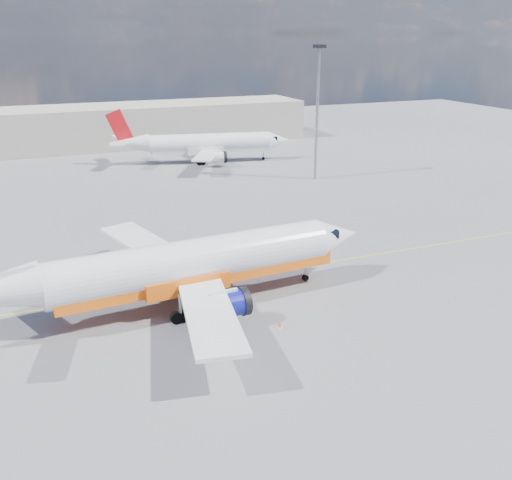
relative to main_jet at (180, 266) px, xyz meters
name	(u,v)px	position (x,y,z in m)	size (l,w,h in m)	color
ground	(246,290)	(6.06, 0.94, -3.66)	(240.00, 240.00, 0.00)	slate
taxi_line	(234,278)	(6.06, 3.94, -3.66)	(70.00, 0.15, 0.01)	yellow
terminal_main	(135,125)	(11.06, 75.94, 0.34)	(70.00, 14.00, 8.00)	#BAB1A0
main_jet	(180,266)	(0.00, 0.00, 0.00)	(36.26, 28.62, 10.99)	white
second_jet	(204,144)	(18.92, 53.73, -0.43)	(32.12, 24.78, 9.69)	white
gse_tug	(302,244)	(14.93, 7.36, -2.74)	(3.06, 2.47, 1.94)	black
traffic_cone	(280,325)	(6.06, -6.42, -3.42)	(0.36, 0.36, 0.50)	white
floodlight_mast	(318,101)	(31.26, 35.44, 8.36)	(1.46, 1.46, 20.05)	gray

